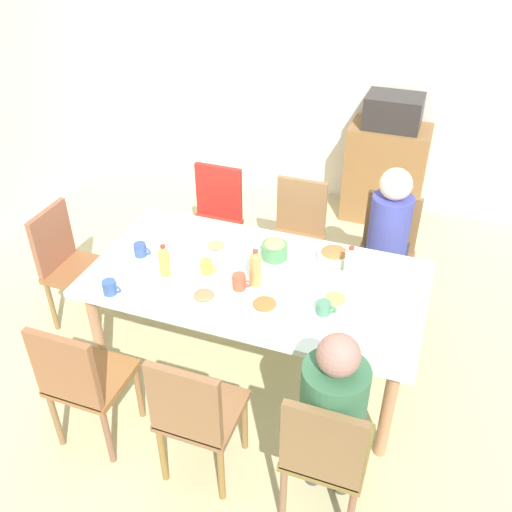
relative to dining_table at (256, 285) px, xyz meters
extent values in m
plane|color=#C0BA8A|center=(0.00, 0.00, -0.66)|extent=(6.37, 6.37, 0.00)
cube|color=silver|center=(0.00, 2.55, 0.64)|extent=(5.55, 0.12, 2.60)
cube|color=white|center=(0.00, 0.00, 0.05)|extent=(2.02, 1.06, 0.04)
cylinder|color=#A87C59|center=(-0.91, -0.43, -0.32)|extent=(0.07, 0.07, 0.69)
cylinder|color=#B37B52|center=(0.91, -0.43, -0.32)|extent=(0.07, 0.07, 0.69)
cylinder|color=tan|center=(-0.91, 0.43, -0.32)|extent=(0.07, 0.07, 0.69)
cylinder|color=#A77950|center=(0.91, 0.43, -0.32)|extent=(0.07, 0.07, 0.69)
cube|color=#955F32|center=(-0.67, -0.83, -0.22)|extent=(0.40, 0.40, 0.04)
cylinder|color=olive|center=(-0.84, -1.00, -0.45)|extent=(0.04, 0.04, 0.43)
cylinder|color=brown|center=(-0.50, -1.00, -0.45)|extent=(0.04, 0.04, 0.43)
cylinder|color=#8F5E3E|center=(-0.84, -0.66, -0.45)|extent=(0.04, 0.04, 0.43)
cylinder|color=olive|center=(-0.50, -0.66, -0.45)|extent=(0.04, 0.04, 0.43)
cube|color=#955E39|center=(-0.67, -1.01, 0.01)|extent=(0.38, 0.04, 0.45)
cube|color=brown|center=(0.67, 0.83, -0.22)|extent=(0.40, 0.40, 0.04)
cylinder|color=brown|center=(0.84, 1.00, -0.45)|extent=(0.04, 0.04, 0.43)
cylinder|color=brown|center=(0.50, 1.00, -0.45)|extent=(0.04, 0.04, 0.43)
cylinder|color=brown|center=(0.84, 0.66, -0.45)|extent=(0.04, 0.04, 0.43)
cylinder|color=brown|center=(0.50, 0.66, -0.45)|extent=(0.04, 0.04, 0.43)
cube|color=brown|center=(0.67, 1.01, 0.01)|extent=(0.38, 0.04, 0.45)
cylinder|color=navy|center=(0.75, 0.73, -0.44)|extent=(0.09, 0.09, 0.45)
cylinder|color=#293842|center=(0.59, 0.73, -0.44)|extent=(0.09, 0.09, 0.45)
cube|color=navy|center=(0.67, 0.83, -0.16)|extent=(0.30, 0.30, 0.10)
cylinder|color=#3F4498|center=(0.67, 0.83, 0.10)|extent=(0.28, 0.28, 0.43)
sphere|color=beige|center=(0.67, 0.83, 0.41)|extent=(0.22, 0.22, 0.22)
cube|color=#8F603B|center=(0.00, -0.83, -0.22)|extent=(0.40, 0.40, 0.04)
cylinder|color=olive|center=(-0.17, -1.00, -0.45)|extent=(0.04, 0.04, 0.43)
cylinder|color=olive|center=(0.17, -1.00, -0.45)|extent=(0.04, 0.04, 0.43)
cylinder|color=#96603F|center=(-0.17, -0.66, -0.45)|extent=(0.04, 0.04, 0.43)
cylinder|color=olive|center=(0.17, -0.66, -0.45)|extent=(0.04, 0.04, 0.43)
cube|color=#8E613D|center=(0.00, -1.01, 0.01)|extent=(0.38, 0.04, 0.45)
cube|color=olive|center=(0.67, -0.83, -0.22)|extent=(0.40, 0.40, 0.04)
cylinder|color=#885E42|center=(0.50, -1.00, -0.45)|extent=(0.04, 0.04, 0.43)
cylinder|color=brown|center=(0.50, -0.66, -0.45)|extent=(0.04, 0.04, 0.43)
cylinder|color=brown|center=(0.84, -0.66, -0.45)|extent=(0.04, 0.04, 0.43)
cube|color=olive|center=(0.67, -1.01, 0.01)|extent=(0.38, 0.04, 0.45)
cylinder|color=#3D3D46|center=(0.59, -0.73, -0.44)|extent=(0.09, 0.09, 0.45)
cylinder|color=#434638|center=(0.75, -0.73, -0.44)|extent=(0.09, 0.09, 0.45)
cube|color=#36483F|center=(0.67, -0.83, -0.16)|extent=(0.30, 0.30, 0.10)
cylinder|color=#356943|center=(0.67, -0.83, 0.10)|extent=(0.31, 0.31, 0.43)
sphere|color=#A47465|center=(0.67, -0.83, 0.41)|extent=(0.20, 0.20, 0.20)
cube|color=olive|center=(0.00, 0.83, -0.22)|extent=(0.40, 0.40, 0.04)
cylinder|color=olive|center=(0.17, 1.00, -0.45)|extent=(0.04, 0.04, 0.43)
cylinder|color=olive|center=(-0.17, 1.00, -0.45)|extent=(0.04, 0.04, 0.43)
cylinder|color=olive|center=(0.17, 0.66, -0.45)|extent=(0.04, 0.04, 0.43)
cylinder|color=brown|center=(-0.17, 0.66, -0.45)|extent=(0.04, 0.04, 0.43)
cube|color=olive|center=(0.00, 1.01, 0.01)|extent=(0.38, 0.04, 0.45)
cube|color=#B13324|center=(-0.67, 0.83, -0.22)|extent=(0.40, 0.40, 0.04)
cylinder|color=red|center=(-0.50, 1.00, -0.45)|extent=(0.04, 0.04, 0.43)
cylinder|color=red|center=(-0.84, 1.00, -0.45)|extent=(0.04, 0.04, 0.43)
cylinder|color=red|center=(-0.50, 0.66, -0.45)|extent=(0.04, 0.04, 0.43)
cylinder|color=#B43129|center=(-0.84, 0.66, -0.45)|extent=(0.04, 0.04, 0.43)
cube|color=#B02720|center=(-0.67, 1.01, 0.01)|extent=(0.38, 0.04, 0.45)
cube|color=brown|center=(-1.31, 0.00, -0.22)|extent=(0.40, 0.40, 0.04)
cylinder|color=brown|center=(-1.48, 0.17, -0.45)|extent=(0.04, 0.04, 0.43)
cylinder|color=olive|center=(-1.48, -0.17, -0.45)|extent=(0.04, 0.04, 0.43)
cylinder|color=brown|center=(-1.14, 0.17, -0.45)|extent=(0.04, 0.04, 0.43)
cylinder|color=olive|center=(-1.14, -0.17, -0.45)|extent=(0.04, 0.04, 0.43)
cube|color=#935941|center=(-1.49, 0.00, 0.01)|extent=(0.04, 0.38, 0.45)
cylinder|color=silver|center=(-0.21, -0.30, 0.08)|extent=(0.22, 0.22, 0.01)
ellipsoid|color=#CA794F|center=(-0.21, -0.30, 0.10)|extent=(0.12, 0.12, 0.02)
cylinder|color=silver|center=(0.51, -0.08, 0.08)|extent=(0.22, 0.22, 0.01)
ellipsoid|color=tan|center=(0.51, -0.08, 0.10)|extent=(0.12, 0.12, 0.02)
cylinder|color=silver|center=(-0.34, 0.19, 0.08)|extent=(0.20, 0.20, 0.01)
ellipsoid|color=tan|center=(-0.34, 0.19, 0.10)|extent=(0.11, 0.11, 0.02)
cylinder|color=silver|center=(0.15, -0.26, 0.08)|extent=(0.24, 0.24, 0.01)
ellipsoid|color=#A06932|center=(0.15, -0.26, 0.10)|extent=(0.13, 0.13, 0.02)
cylinder|color=#4B8651|center=(0.04, 0.23, 0.12)|extent=(0.17, 0.17, 0.10)
ellipsoid|color=tan|center=(0.04, 0.23, 0.17)|extent=(0.13, 0.13, 0.04)
cylinder|color=beige|center=(0.41, 0.32, 0.10)|extent=(0.21, 0.21, 0.06)
ellipsoid|color=#AF6A35|center=(0.41, 0.32, 0.13)|extent=(0.17, 0.17, 0.04)
cylinder|color=#4E8366|center=(0.47, -0.19, 0.11)|extent=(0.08, 0.08, 0.08)
torus|color=#409157|center=(0.52, -0.19, 0.11)|extent=(0.05, 0.01, 0.05)
cylinder|color=#CF5137|center=(-0.05, -0.15, 0.12)|extent=(0.08, 0.08, 0.10)
torus|color=#C35140|center=(0.00, -0.15, 0.12)|extent=(0.05, 0.01, 0.05)
cylinder|color=yellow|center=(-0.30, -0.07, 0.12)|extent=(0.07, 0.07, 0.09)
torus|color=#E8CD50|center=(-0.25, -0.07, 0.12)|extent=(0.05, 0.01, 0.05)
cylinder|color=#375094|center=(-0.77, -0.04, 0.11)|extent=(0.08, 0.08, 0.09)
torus|color=#3457A2|center=(-0.72, -0.04, 0.11)|extent=(0.05, 0.01, 0.05)
cylinder|color=#3B5B9D|center=(-0.74, -0.45, 0.11)|extent=(0.08, 0.08, 0.09)
torus|color=#3757A0|center=(-0.69, -0.45, 0.11)|extent=(0.05, 0.01, 0.05)
cylinder|color=silver|center=(0.53, 0.20, 0.15)|extent=(0.07, 0.07, 0.17)
cone|color=silver|center=(0.53, 0.20, 0.25)|extent=(0.06, 0.06, 0.03)
cylinder|color=red|center=(0.53, 0.20, 0.27)|extent=(0.03, 0.03, 0.01)
cylinder|color=tan|center=(0.02, -0.08, 0.17)|extent=(0.07, 0.07, 0.20)
cone|color=tan|center=(0.02, -0.08, 0.29)|extent=(0.06, 0.06, 0.03)
cylinder|color=red|center=(0.02, -0.08, 0.31)|extent=(0.03, 0.03, 0.01)
cylinder|color=gold|center=(-0.53, -0.17, 0.16)|extent=(0.07, 0.07, 0.17)
cone|color=tan|center=(-0.53, -0.17, 0.26)|extent=(0.06, 0.06, 0.03)
cylinder|color=red|center=(-0.53, -0.17, 0.28)|extent=(0.03, 0.03, 0.01)
cube|color=olive|center=(0.45, 2.25, -0.21)|extent=(0.70, 0.44, 0.90)
cube|color=#2E2A29|center=(0.45, 2.25, 0.38)|extent=(0.48, 0.36, 0.28)
camera|label=1|loc=(0.93, -2.58, 2.13)|focal=39.63mm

